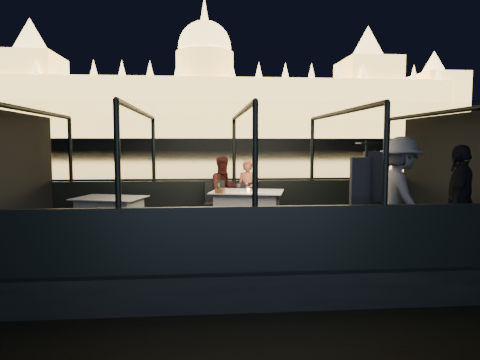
{
  "coord_description": "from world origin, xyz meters",
  "views": [
    {
      "loc": [
        -0.68,
        -7.66,
        2.24
      ],
      "look_at": [
        0.0,
        0.4,
        1.55
      ],
      "focal_mm": 32.0,
      "sensor_mm": 36.0,
      "label": 1
    }
  ],
  "objects": [
    {
      "name": "river_water",
      "position": [
        0.0,
        80.0,
        0.0
      ],
      "size": [
        500.0,
        500.0,
        0.0
      ],
      "primitive_type": "plane",
      "color": "black",
      "rests_on": "ground"
    },
    {
      "name": "boat_hull",
      "position": [
        0.0,
        0.0,
        0.0
      ],
      "size": [
        8.6,
        4.4,
        1.0
      ],
      "primitive_type": "cube",
      "color": "black",
      "rests_on": "river_water"
    },
    {
      "name": "boat_deck",
      "position": [
        0.0,
        0.0,
        0.48
      ],
      "size": [
        8.0,
        4.0,
        0.04
      ],
      "primitive_type": "cube",
      "color": "black",
      "rests_on": "boat_hull"
    },
    {
      "name": "gunwale_port",
      "position": [
        0.0,
        2.0,
        0.95
      ],
      "size": [
        8.0,
        0.08,
        0.9
      ],
      "primitive_type": "cube",
      "color": "black",
      "rests_on": "boat_deck"
    },
    {
      "name": "gunwale_starboard",
      "position": [
        0.0,
        -2.0,
        0.95
      ],
      "size": [
        8.0,
        0.08,
        0.9
      ],
      "primitive_type": "cube",
      "color": "black",
      "rests_on": "boat_deck"
    },
    {
      "name": "cabin_glass_port",
      "position": [
        0.0,
        2.0,
        2.1
      ],
      "size": [
        8.0,
        0.02,
        1.4
      ],
      "primitive_type": null,
      "color": "#99B2B2",
      "rests_on": "gunwale_port"
    },
    {
      "name": "cabin_glass_starboard",
      "position": [
        0.0,
        -2.0,
        2.1
      ],
      "size": [
        8.0,
        0.02,
        1.4
      ],
      "primitive_type": null,
      "color": "#99B2B2",
      "rests_on": "gunwale_starboard"
    },
    {
      "name": "cabin_roof_glass",
      "position": [
        0.0,
        0.0,
        2.8
      ],
      "size": [
        8.0,
        4.0,
        0.02
      ],
      "primitive_type": null,
      "color": "#99B2B2",
      "rests_on": "boat_deck"
    },
    {
      "name": "end_wall_fore",
      "position": [
        -4.0,
        0.0,
        1.65
      ],
      "size": [
        0.02,
        4.0,
        2.3
      ],
      "primitive_type": null,
      "color": "black",
      "rests_on": "boat_deck"
    },
    {
      "name": "end_wall_aft",
      "position": [
        4.0,
        0.0,
        1.65
      ],
      "size": [
        0.02,
        4.0,
        2.3
      ],
      "primitive_type": null,
      "color": "black",
      "rests_on": "boat_deck"
    },
    {
      "name": "canopy_ribs",
      "position": [
        0.0,
        0.0,
        1.65
      ],
      "size": [
        8.0,
        4.0,
        2.3
      ],
      "primitive_type": null,
      "color": "black",
      "rests_on": "boat_deck"
    },
    {
      "name": "embankment",
      "position": [
        0.0,
        210.0,
        1.0
      ],
      "size": [
        400.0,
        140.0,
        6.0
      ],
      "primitive_type": "cube",
      "color": "#423D33",
      "rests_on": "ground"
    },
    {
      "name": "parliament_building",
      "position": [
        0.0,
        175.0,
        29.0
      ],
      "size": [
        220.0,
        32.0,
        60.0
      ],
      "primitive_type": null,
      "color": "#F2D18C",
      "rests_on": "embankment"
    },
    {
      "name": "dining_table_central",
      "position": [
        0.2,
        1.03,
        0.89
      ],
      "size": [
        1.66,
        1.37,
        0.77
      ],
      "primitive_type": "cube",
      "rotation": [
        0.0,
        0.0,
        -0.24
      ],
      "color": "silver",
      "rests_on": "boat_deck"
    },
    {
      "name": "dining_table_aft",
      "position": [
        -2.54,
        0.9,
        0.89
      ],
      "size": [
        1.51,
        1.27,
        0.69
      ],
      "primitive_type": "cube",
      "rotation": [
        0.0,
        0.0,
        -0.3
      ],
      "color": "silver",
      "rests_on": "boat_deck"
    },
    {
      "name": "chair_port_left",
      "position": [
        -0.44,
        1.48,
        0.95
      ],
      "size": [
        0.5,
        0.5,
        0.93
      ],
      "primitive_type": "cube",
      "rotation": [
        0.0,
        0.0,
        -0.18
      ],
      "color": "black",
      "rests_on": "boat_deck"
    },
    {
      "name": "chair_port_right",
      "position": [
        0.21,
        1.48,
        0.95
      ],
      "size": [
        0.5,
        0.5,
        0.87
      ],
      "primitive_type": "cube",
      "rotation": [
        0.0,
        0.0,
        0.27
      ],
      "color": "black",
      "rests_on": "boat_deck"
    },
    {
      "name": "coat_stand",
      "position": [
        1.72,
        -1.49,
        1.4
      ],
      "size": [
        0.6,
        0.54,
        1.79
      ],
      "primitive_type": null,
      "rotation": [
        0.0,
        0.0,
        -0.35
      ],
      "color": "black",
      "rests_on": "boat_deck"
    },
    {
      "name": "person_woman_coral",
      "position": [
        0.29,
        1.75,
        1.25
      ],
      "size": [
        0.57,
        0.46,
        1.38
      ],
      "primitive_type": "imported",
      "rotation": [
        0.0,
        0.0,
        -0.29
      ],
      "color": "#D86D4E",
      "rests_on": "boat_deck"
    },
    {
      "name": "person_man_maroon",
      "position": [
        -0.24,
        1.75,
        1.25
      ],
      "size": [
        0.81,
        0.7,
        1.45
      ],
      "primitive_type": "imported",
      "rotation": [
        0.0,
        0.0,
        0.26
      ],
      "color": "#3B1310",
      "rests_on": "boat_deck"
    },
    {
      "name": "passenger_stripe",
      "position": [
        2.39,
        -1.23,
        1.35
      ],
      "size": [
        0.68,
        1.2,
        1.86
      ],
      "primitive_type": "imported",
      "rotation": [
        0.0,
        0.0,
        1.57
      ],
      "color": "silver",
      "rests_on": "boat_deck"
    },
    {
      "name": "passenger_dark",
      "position": [
        3.21,
        -1.5,
        1.35
      ],
      "size": [
        0.98,
        1.06,
        1.73
      ],
      "primitive_type": "imported",
      "rotation": [
        0.0,
        0.0,
        4.02
      ],
      "color": "black",
      "rests_on": "boat_deck"
    },
    {
      "name": "wine_bottle",
      "position": [
        -0.4,
        0.72,
        1.42
      ],
      "size": [
        0.07,
        0.07,
        0.3
      ],
      "primitive_type": "cylinder",
      "rotation": [
        0.0,
        0.0,
        -0.12
      ],
      "color": "#153A19",
      "rests_on": "dining_table_central"
    },
    {
      "name": "bread_basket",
      "position": [
        -0.36,
        0.75,
        1.31
      ],
      "size": [
        0.27,
        0.27,
        0.09
      ],
      "primitive_type": "cylinder",
      "rotation": [
        0.0,
        0.0,
        -0.28
      ],
      "color": "brown",
      "rests_on": "dining_table_central"
    },
    {
      "name": "amber_candle",
      "position": [
        0.19,
        0.74,
        1.31
      ],
      "size": [
        0.06,
        0.06,
        0.07
      ],
      "primitive_type": "cylinder",
      "rotation": [
        0.0,
        0.0,
        0.34
      ],
      "color": "#FAAB3E",
      "rests_on": "dining_table_central"
    },
    {
      "name": "plate_near",
      "position": [
        0.36,
        0.61,
        1.27
      ],
      "size": [
        0.27,
        0.27,
        0.02
      ],
      "primitive_type": "cylinder",
      "rotation": [
        0.0,
        0.0,
        -0.02
      ],
      "color": "white",
      "rests_on": "dining_table_central"
    },
    {
      "name": "plate_far",
      "position": [
        -0.37,
        1.0,
        1.27
      ],
      "size": [
        0.25,
        0.25,
        0.01
      ],
      "primitive_type": "cylinder",
      "rotation": [
        0.0,
        0.0,
        0.16
      ],
      "color": "silver",
      "rests_on": "dining_table_central"
    },
    {
      "name": "wine_glass_white",
      "position": [
        -0.4,
        0.66,
        1.36
      ],
      "size": [
        0.08,
        0.08,
        0.2
      ],
      "primitive_type": null,
      "rotation": [
        0.0,
        0.0,
        -0.2
      ],
      "color": "white",
      "rests_on": "dining_table_central"
    },
    {
      "name": "wine_glass_red",
      "position": [
        0.19,
        0.93,
        1.36
      ],
      "size": [
        0.07,
        0.07,
        0.18
      ],
      "primitive_type": null,
      "rotation": [
        0.0,
        0.0,
        -0.22
      ],
      "color": "silver",
      "rests_on": "dining_table_central"
    },
    {
      "name": "wine_glass_empty",
      "position": [
        0.0,
        0.63,
        1.36
      ],
      "size": [
        0.06,
        0.06,
        0.18
      ],
      "primitive_type": null,
      "rotation": [
        0.0,
        0.0,
        -0.05
      ],
      "color": "white",
      "rests_on": "dining_table_central"
    }
  ]
}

